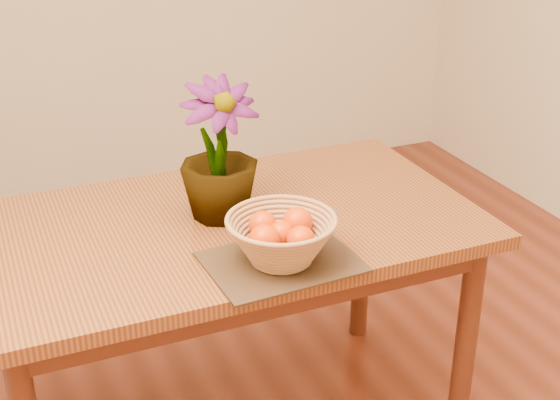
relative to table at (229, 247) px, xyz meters
name	(u,v)px	position (x,y,z in m)	size (l,w,h in m)	color
table	(229,247)	(0.00, 0.00, 0.00)	(1.40, 0.80, 0.75)	brown
placemat	(281,262)	(0.04, -0.28, 0.09)	(0.37, 0.28, 0.01)	#3E2816
wicker_basket	(281,241)	(0.04, -0.28, 0.15)	(0.28, 0.28, 0.11)	#AB7047
orange_pile	(281,231)	(0.04, -0.28, 0.18)	(0.19, 0.18, 0.08)	#E63B03
potted_plant	(219,151)	(-0.01, 0.03, 0.28)	(0.22, 0.22, 0.39)	#164814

